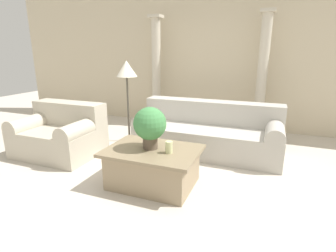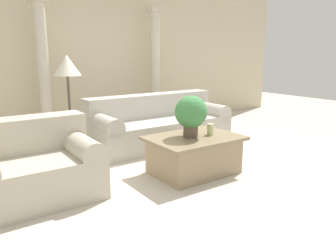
# 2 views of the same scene
# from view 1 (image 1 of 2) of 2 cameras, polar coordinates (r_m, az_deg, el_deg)

# --- Properties ---
(ground_plane) EXTENTS (16.00, 16.00, 0.00)m
(ground_plane) POSITION_cam_1_polar(r_m,az_deg,el_deg) (3.72, -2.33, -10.21)
(ground_plane) COLOR beige
(wall_back) EXTENTS (10.00, 0.06, 3.20)m
(wall_back) POSITION_cam_1_polar(r_m,az_deg,el_deg) (5.93, 8.47, 15.40)
(wall_back) COLOR beige
(wall_back) RESTS_ON ground_plane
(sofa_long) EXTENTS (2.34, 0.94, 0.82)m
(sofa_long) POSITION_cam_1_polar(r_m,az_deg,el_deg) (4.44, 8.71, -1.34)
(sofa_long) COLOR #B7B2A8
(sofa_long) RESTS_ON ground_plane
(loveseat) EXTENTS (1.28, 0.94, 0.82)m
(loveseat) POSITION_cam_1_polar(r_m,az_deg,el_deg) (4.64, -22.32, -1.47)
(loveseat) COLOR #BDB4A0
(loveseat) RESTS_ON ground_plane
(coffee_table) EXTENTS (1.15, 0.83, 0.48)m
(coffee_table) POSITION_cam_1_polar(r_m,az_deg,el_deg) (3.34, -3.28, -8.81)
(coffee_table) COLOR #998466
(coffee_table) RESTS_ON ground_plane
(potted_plant) EXTENTS (0.41, 0.41, 0.52)m
(potted_plant) POSITION_cam_1_polar(r_m,az_deg,el_deg) (3.19, -3.96, 0.23)
(potted_plant) COLOR brown
(potted_plant) RESTS_ON coffee_table
(pillar_candle) EXTENTS (0.08, 0.08, 0.14)m
(pillar_candle) POSITION_cam_1_polar(r_m,az_deg,el_deg) (3.10, 0.22, -4.65)
(pillar_candle) COLOR beige
(pillar_candle) RESTS_ON coffee_table
(floor_lamp) EXTENTS (0.37, 0.37, 1.49)m
(floor_lamp) POSITION_cam_1_polar(r_m,az_deg,el_deg) (4.77, -8.97, 11.14)
(floor_lamp) COLOR #4C473D
(floor_lamp) RESTS_ON ground_plane
(column_left) EXTENTS (0.27, 0.27, 2.37)m
(column_left) POSITION_cam_1_polar(r_m,az_deg,el_deg) (5.90, -2.55, 11.80)
(column_left) COLOR beige
(column_left) RESTS_ON ground_plane
(column_right) EXTENTS (0.27, 0.27, 2.37)m
(column_right) POSITION_cam_1_polar(r_m,az_deg,el_deg) (5.40, 19.79, 10.51)
(column_right) COLOR beige
(column_right) RESTS_ON ground_plane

